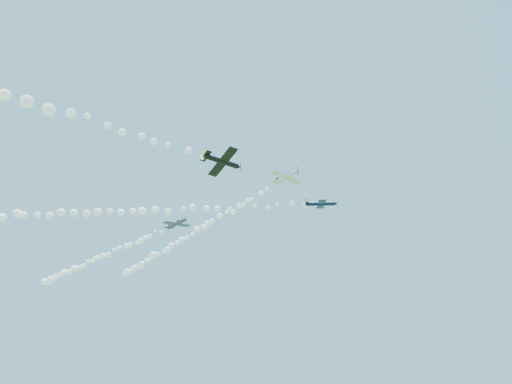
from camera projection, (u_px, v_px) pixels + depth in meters
The scene contains 7 objects.
plane_white at pixel (287, 177), 93.82m from camera, with size 7.53×7.98×2.39m.
smoke_trail_white at pixel (184, 239), 125.18m from camera, with size 79.28×35.81×3.19m, color white, non-canonical shape.
plane_navy at pixel (321, 204), 93.70m from camera, with size 7.39×7.73×2.42m.
smoke_trail_navy at pixel (126, 211), 96.52m from camera, with size 75.89×35.64×2.96m, color white, non-canonical shape.
plane_grey at pixel (177, 224), 103.23m from camera, with size 7.27×7.61×2.08m.
smoke_trail_grey at pixel (96, 259), 124.96m from camera, with size 67.97×18.32×3.25m, color white, non-canonical shape.
plane_black at pixel (222, 162), 65.57m from camera, with size 6.87×6.54×2.10m.
Camera 1 is at (37.19, -73.04, 5.13)m, focal length 30.00 mm.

